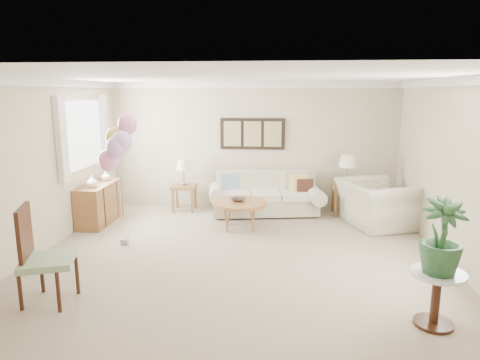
{
  "coord_description": "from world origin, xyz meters",
  "views": [
    {
      "loc": [
        0.56,
        -5.93,
        2.4
      ],
      "look_at": [
        -0.04,
        0.6,
        1.05
      ],
      "focal_mm": 32.0,
      "sensor_mm": 36.0,
      "label": 1
    }
  ],
  "objects": [
    {
      "name": "lamp_right",
      "position": [
        1.9,
        2.49,
        1.06
      ],
      "size": [
        0.34,
        0.34,
        0.6
      ],
      "color": "gray",
      "rests_on": "end_table_right"
    },
    {
      "name": "wall_art_triptych",
      "position": [
        0.0,
        2.96,
        1.55
      ],
      "size": [
        1.35,
        0.06,
        0.65
      ],
      "color": "black",
      "rests_on": "ground"
    },
    {
      "name": "sofa",
      "position": [
        0.3,
        2.43,
        0.33
      ],
      "size": [
        2.38,
        1.15,
        0.83
      ],
      "color": "beige",
      "rests_on": "ground"
    },
    {
      "name": "armchair",
      "position": [
        2.33,
        1.79,
        0.41
      ],
      "size": [
        1.44,
        1.54,
        0.82
      ],
      "primitive_type": "imported",
      "rotation": [
        0.0,
        0.0,
        1.89
      ],
      "color": "beige",
      "rests_on": "ground"
    },
    {
      "name": "coffee_table",
      "position": [
        -0.11,
        1.41,
        0.45
      ],
      "size": [
        0.97,
        0.97,
        0.49
      ],
      "color": "#A4633F",
      "rests_on": "ground"
    },
    {
      "name": "end_table_right",
      "position": [
        1.9,
        2.49,
        0.51
      ],
      "size": [
        0.56,
        0.5,
        0.61
      ],
      "color": "#8D5E39",
      "rests_on": "ground"
    },
    {
      "name": "vase_sage",
      "position": [
        -2.74,
        1.82,
        0.83
      ],
      "size": [
        0.18,
        0.18,
        0.18
      ],
      "primitive_type": "imported",
      "rotation": [
        0.0,
        0.0,
        -0.03
      ],
      "color": "silver",
      "rests_on": "credenza"
    },
    {
      "name": "room_shell",
      "position": [
        -0.11,
        0.09,
        1.63
      ],
      "size": [
        6.04,
        6.04,
        2.6
      ],
      "color": "#C1B694",
      "rests_on": "ground"
    },
    {
      "name": "balloon_cluster",
      "position": [
        -1.9,
        0.38,
        1.64
      ],
      "size": [
        0.56,
        0.54,
        2.08
      ],
      "color": "gray",
      "rests_on": "ground"
    },
    {
      "name": "potted_plant",
      "position": [
        2.19,
        -1.71,
        0.99
      ],
      "size": [
        0.47,
        0.47,
        0.78
      ],
      "primitive_type": "imported",
      "rotation": [
        0.0,
        0.0,
        0.07
      ],
      "color": "#1B4421",
      "rests_on": "side_table"
    },
    {
      "name": "ground_plane",
      "position": [
        0.0,
        0.0,
        0.0
      ],
      "size": [
        6.0,
        6.0,
        0.0
      ],
      "primitive_type": "plane",
      "color": "tan"
    },
    {
      "name": "end_table_left",
      "position": [
        -1.37,
        2.48,
        0.45
      ],
      "size": [
        0.49,
        0.45,
        0.54
      ],
      "color": "#8D5E39",
      "rests_on": "ground"
    },
    {
      "name": "credenza",
      "position": [
        -2.76,
        1.5,
        0.37
      ],
      "size": [
        0.46,
        1.2,
        0.74
      ],
      "color": "#8D5E39",
      "rests_on": "ground"
    },
    {
      "name": "decor_bowl",
      "position": [
        -0.15,
        1.42,
        0.52
      ],
      "size": [
        0.3,
        0.3,
        0.06
      ],
      "primitive_type": "imported",
      "rotation": [
        0.0,
        0.0,
        -0.27
      ],
      "color": "#2E241F",
      "rests_on": "coffee_table"
    },
    {
      "name": "accent_chair",
      "position": [
        -2.14,
        -1.55,
        0.59
      ],
      "size": [
        0.71,
        0.71,
        1.14
      ],
      "color": "gray",
      "rests_on": "ground"
    },
    {
      "name": "lamp_left",
      "position": [
        -1.37,
        2.48,
        0.95
      ],
      "size": [
        0.3,
        0.3,
        0.54
      ],
      "color": "gray",
      "rests_on": "end_table_left"
    },
    {
      "name": "vase_white",
      "position": [
        -2.74,
        1.22,
        0.85
      ],
      "size": [
        0.25,
        0.25,
        0.21
      ],
      "primitive_type": "imported",
      "rotation": [
        0.0,
        0.0,
        0.27
      ],
      "color": "silver",
      "rests_on": "credenza"
    },
    {
      "name": "side_table",
      "position": [
        2.2,
        -1.67,
        0.45
      ],
      "size": [
        0.55,
        0.55,
        0.6
      ],
      "color": "silver",
      "rests_on": "ground"
    }
  ]
}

